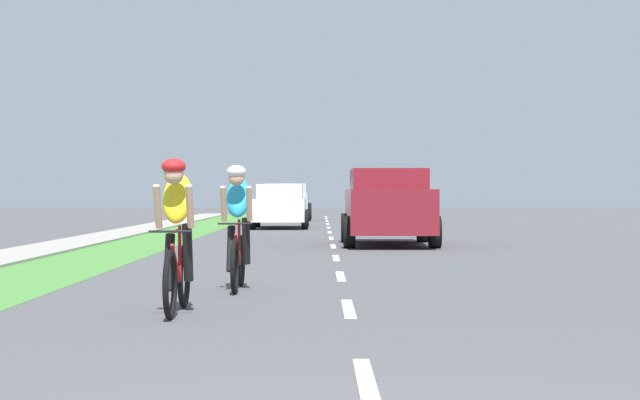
{
  "coord_description": "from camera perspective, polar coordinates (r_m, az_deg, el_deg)",
  "views": [
    {
      "loc": [
        -0.3,
        -4.41,
        1.24
      ],
      "look_at": [
        -0.41,
        18.97,
        1.07
      ],
      "focal_mm": 58.92,
      "sensor_mm": 36.0,
      "label": 1
    }
  ],
  "objects": [
    {
      "name": "cyclist_trailing",
      "position": [
        13.31,
        -4.23,
        -1.43
      ],
      "size": [
        0.42,
        1.72,
        1.58
      ],
      "color": "black",
      "rests_on": "ground_plane"
    },
    {
      "name": "pickup_silver",
      "position": [
        47.1,
        -1.57,
        -0.09
      ],
      "size": [
        2.22,
        5.1,
        1.64
      ],
      "color": "#A5A8AD",
      "rests_on": "ground_plane"
    },
    {
      "name": "suv_maroon",
      "position": [
        24.81,
        3.97,
        -0.27
      ],
      "size": [
        2.15,
        4.7,
        1.79
      ],
      "color": "maroon",
      "rests_on": "ground_plane"
    },
    {
      "name": "cyclist_lead",
      "position": [
        10.78,
        -7.52,
        -1.87
      ],
      "size": [
        0.42,
        1.72,
        1.58
      ],
      "color": "black",
      "rests_on": "ground_plane"
    },
    {
      "name": "grass_verge",
      "position": [
        24.81,
        -9.67,
        -2.45
      ],
      "size": [
        1.9,
        70.0,
        0.01
      ],
      "primitive_type": "cube",
      "color": "#478438",
      "rests_on": "ground_plane"
    },
    {
      "name": "lane_markings_center",
      "position": [
        28.43,
        0.87,
        -2.08
      ],
      "size": [
        0.12,
        53.49,
        0.01
      ],
      "color": "white",
      "rests_on": "ground_plane"
    },
    {
      "name": "ground_plane",
      "position": [
        24.44,
        0.97,
        -2.5
      ],
      "size": [
        120.0,
        120.0,
        0.0
      ],
      "primitive_type": "plane",
      "color": "#4C4C4F"
    },
    {
      "name": "sidewalk_concrete",
      "position": [
        25.15,
        -13.4,
        -2.42
      ],
      "size": [
        1.43,
        70.0,
        0.1
      ],
      "primitive_type": "cube",
      "color": "#9E998E",
      "rests_on": "ground_plane"
    },
    {
      "name": "sedan_white",
      "position": [
        36.5,
        -1.92,
        -0.33
      ],
      "size": [
        1.98,
        4.3,
        1.52
      ],
      "color": "silver",
      "rests_on": "ground_plane"
    }
  ]
}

